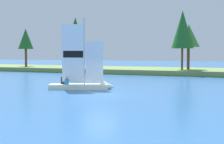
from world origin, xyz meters
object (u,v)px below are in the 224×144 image
at_px(shoreline_tree_midleft, 75,32).
at_px(sailboat, 89,84).
at_px(shoreline_tree_left, 26,39).
at_px(shoreline_tree_centre, 182,30).
at_px(shoreline_tree_midright, 189,36).

height_order(shoreline_tree_midleft, sailboat, shoreline_tree_midleft).
bearing_deg(shoreline_tree_left, shoreline_tree_midleft, 10.67).
height_order(shoreline_tree_left, sailboat, shoreline_tree_left).
bearing_deg(shoreline_tree_centre, shoreline_tree_midright, 66.97).
relative_size(shoreline_tree_left, shoreline_tree_midright, 1.04).
bearing_deg(sailboat, shoreline_tree_centre, 55.81).
bearing_deg(sailboat, shoreline_tree_midright, 54.94).
distance_m(shoreline_tree_centre, shoreline_tree_midright, 1.68).
relative_size(shoreline_tree_midleft, shoreline_tree_midright, 1.32).
bearing_deg(shoreline_tree_midright, shoreline_tree_midleft, 175.82).
distance_m(shoreline_tree_midleft, shoreline_tree_midright, 18.44).
xyz_separation_m(shoreline_tree_left, shoreline_tree_midright, (27.04, 0.29, -0.06)).
bearing_deg(shoreline_tree_midleft, shoreline_tree_left, -169.33).
distance_m(shoreline_tree_left, shoreline_tree_midright, 27.04).
bearing_deg(shoreline_tree_midleft, sailboat, -57.89).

